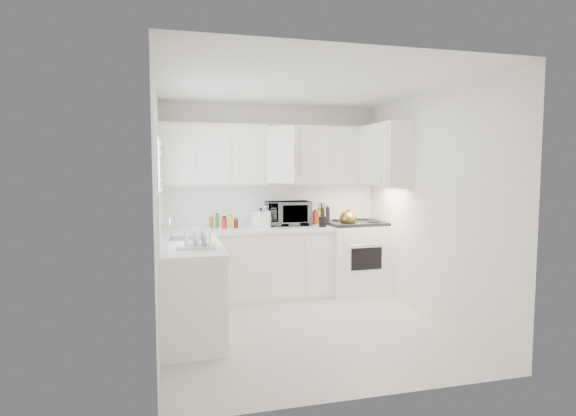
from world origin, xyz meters
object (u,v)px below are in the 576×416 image
object	(u,v)px
dish_rack	(197,237)
stove	(355,247)
tea_kettle	(348,218)
utensil_crock	(323,215)
rice_cooker	(261,218)
microwave	(287,211)

from	to	relation	value
dish_rack	stove	bearing A→B (deg)	40.31
tea_kettle	utensil_crock	bearing A→B (deg)	-155.83
tea_kettle	rice_cooker	world-z (taller)	rice_cooker
rice_cooker	utensil_crock	size ratio (longest dim) A/B	0.79
stove	dish_rack	size ratio (longest dim) A/B	3.32
rice_cooker	dish_rack	bearing A→B (deg)	-107.25
utensil_crock	dish_rack	bearing A→B (deg)	-144.03
rice_cooker	tea_kettle	bearing A→B (deg)	8.29
stove	microwave	bearing A→B (deg)	168.09
microwave	rice_cooker	size ratio (longest dim) A/B	2.30
rice_cooker	utensil_crock	world-z (taller)	utensil_crock
utensil_crock	dish_rack	distance (m)	2.12
stove	rice_cooker	xyz separation A→B (m)	(-1.34, -0.00, 0.45)
utensil_crock	microwave	bearing A→B (deg)	142.78
utensil_crock	stove	bearing A→B (deg)	16.22
tea_kettle	dish_rack	world-z (taller)	tea_kettle
microwave	dish_rack	xyz separation A→B (m)	(-1.31, -1.56, -0.10)
dish_rack	rice_cooker	bearing A→B (deg)	65.30
stove	utensil_crock	xyz separation A→B (m)	(-0.54, -0.16, 0.48)
stove	dish_rack	world-z (taller)	stove
microwave	tea_kettle	bearing A→B (deg)	-21.36
stove	rice_cooker	size ratio (longest dim) A/B	4.90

